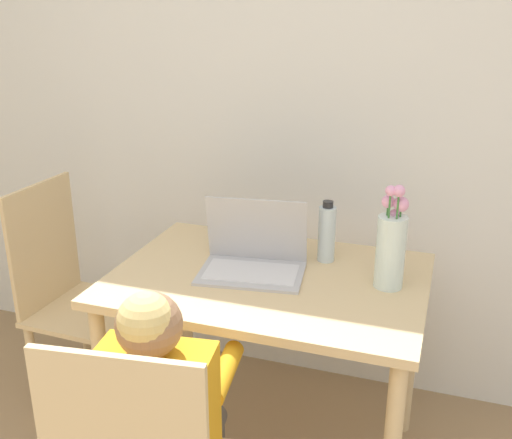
{
  "coord_description": "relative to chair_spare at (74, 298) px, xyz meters",
  "views": [
    {
      "loc": [
        0.64,
        -0.14,
        1.6
      ],
      "look_at": [
        0.04,
        1.63,
        0.93
      ],
      "focal_mm": 42.0,
      "sensor_mm": 36.0,
      "label": 1
    }
  ],
  "objects": [
    {
      "name": "wall_back",
      "position": [
        0.75,
        0.55,
        0.77
      ],
      "size": [
        6.4,
        0.05,
        2.5
      ],
      "color": "white",
      "rests_on": "ground_plane"
    },
    {
      "name": "dining_table",
      "position": [
        0.85,
        -0.08,
        0.16
      ],
      "size": [
        1.04,
        0.74,
        0.75
      ],
      "color": "#D6B784",
      "rests_on": "ground_plane"
    },
    {
      "name": "chair_spare",
      "position": [
        0.0,
        0.0,
        0.0
      ],
      "size": [
        0.41,
        0.41,
        0.95
      ],
      "rotation": [
        0.0,
        0.0,
        1.54
      ],
      "color": "#D6B784",
      "rests_on": "ground_plane"
    },
    {
      "name": "person_seated",
      "position": [
        0.77,
        -0.69,
        0.13
      ],
      "size": [
        0.35,
        0.45,
        0.99
      ],
      "rotation": [
        0.0,
        0.0,
        3.27
      ],
      "color": "orange",
      "rests_on": "ground_plane"
    },
    {
      "name": "laptop",
      "position": [
        0.79,
        -0.06,
        0.32
      ],
      "size": [
        0.38,
        0.29,
        0.24
      ],
      "rotation": [
        0.0,
        0.0,
        0.14
      ],
      "color": "#B2B2B7",
      "rests_on": "dining_table"
    },
    {
      "name": "flower_vase",
      "position": [
        1.24,
        -0.03,
        0.41
      ],
      "size": [
        0.09,
        0.09,
        0.35
      ],
      "color": "silver",
      "rests_on": "dining_table"
    },
    {
      "name": "water_bottle",
      "position": [
        1.0,
        0.1,
        0.37
      ],
      "size": [
        0.06,
        0.06,
        0.22
      ],
      "color": "silver",
      "rests_on": "dining_table"
    }
  ]
}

